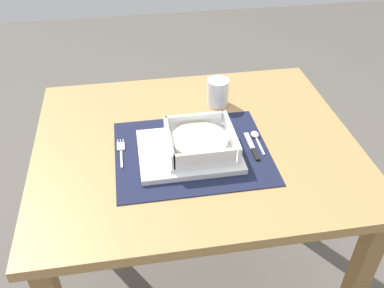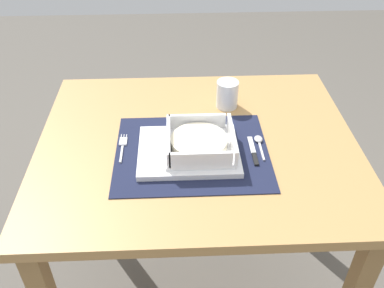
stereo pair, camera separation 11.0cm
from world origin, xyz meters
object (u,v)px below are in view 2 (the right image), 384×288
at_px(dining_table, 197,168).
at_px(fork, 123,146).
at_px(spoon, 259,141).
at_px(butter_knife, 253,152).
at_px(porridge_bowl, 200,143).
at_px(drinking_glass, 227,96).

bearing_deg(dining_table, fork, -174.72).
height_order(dining_table, spoon, spoon).
relative_size(fork, butter_knife, 1.01).
height_order(spoon, butter_knife, spoon).
height_order(fork, spoon, spoon).
xyz_separation_m(dining_table, spoon, (0.18, -0.02, 0.11)).
bearing_deg(dining_table, butter_knife, -23.85).
relative_size(porridge_bowl, fork, 1.44).
distance_m(fork, drinking_glass, 0.38).
bearing_deg(drinking_glass, spoon, -71.07).
xyz_separation_m(fork, spoon, (0.39, -0.00, 0.00)).
height_order(dining_table, fork, fork).
bearing_deg(butter_knife, spoon, 65.75).
distance_m(porridge_bowl, fork, 0.23).
xyz_separation_m(spoon, butter_knife, (-0.02, -0.05, -0.00)).
bearing_deg(fork, dining_table, 8.64).
xyz_separation_m(spoon, drinking_glass, (-0.07, 0.21, 0.03)).
relative_size(fork, spoon, 1.18).
distance_m(fork, spoon, 0.39).
xyz_separation_m(fork, butter_knife, (0.37, -0.05, 0.00)).
height_order(porridge_bowl, fork, porridge_bowl).
distance_m(spoon, drinking_glass, 0.22).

